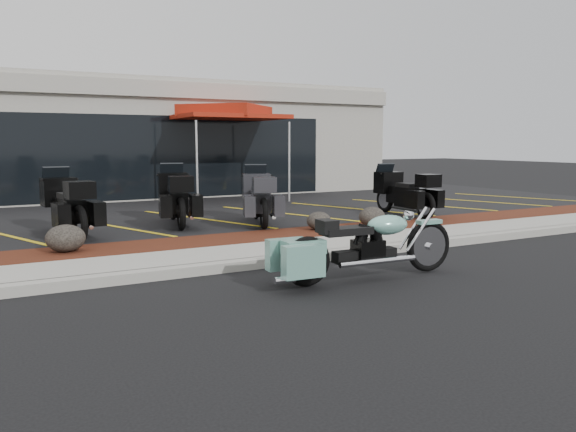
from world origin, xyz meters
TOP-DOWN VIEW (x-y plane):
  - ground at (0.00, 0.00)m, footprint 90.00×90.00m
  - curb at (0.00, 0.90)m, footprint 24.00×0.25m
  - sidewalk at (0.00, 1.60)m, footprint 24.00×1.20m
  - mulch_bed at (0.00, 2.80)m, footprint 24.00×1.20m
  - upper_lot at (0.00, 8.20)m, footprint 26.00×9.60m
  - dealership_building at (0.00, 14.47)m, footprint 18.00×8.16m
  - boulder_left at (-3.40, 2.83)m, footprint 0.65×0.54m
  - boulder_mid at (1.55, 2.90)m, footprint 0.53×0.44m
  - boulder_right at (2.80, 2.74)m, footprint 0.60×0.50m
  - hero_cruiser at (1.38, -0.60)m, footprint 2.98×0.90m
  - touring_black_front at (-3.25, 5.39)m, footprint 1.15×2.37m
  - touring_black_mid at (-0.69, 5.84)m, footprint 1.29×2.43m
  - touring_grey at (1.10, 5.06)m, footprint 1.54×2.41m
  - touring_black_rear at (4.64, 4.67)m, footprint 0.89×2.21m
  - traffic_cone at (-0.33, 7.11)m, footprint 0.39×0.39m
  - popup_canopy at (2.23, 9.74)m, footprint 3.98×3.98m

SIDE VIEW (x-z plane):
  - ground at x=0.00m, z-range 0.00..0.00m
  - curb at x=0.00m, z-range 0.00..0.15m
  - sidewalk at x=0.00m, z-range 0.00..0.15m
  - upper_lot at x=0.00m, z-range 0.00..0.15m
  - mulch_bed at x=0.00m, z-range 0.00..0.16m
  - boulder_mid at x=1.55m, z-range 0.16..0.54m
  - boulder_right at x=2.80m, z-range 0.16..0.59m
  - traffic_cone at x=-0.33m, z-range 0.15..0.60m
  - boulder_left at x=-3.40m, z-range 0.16..0.62m
  - hero_cruiser at x=1.38m, z-range 0.00..1.04m
  - touring_black_rear at x=4.64m, z-range 0.15..1.43m
  - touring_grey at x=1.10m, z-range 0.15..1.46m
  - touring_black_front at x=-3.25m, z-range 0.15..1.48m
  - touring_black_mid at x=-0.69m, z-range 0.15..1.49m
  - dealership_building at x=0.00m, z-range 0.01..4.01m
  - popup_canopy at x=2.23m, z-range 1.36..4.32m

